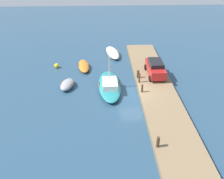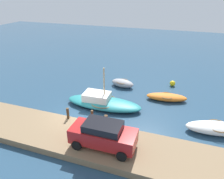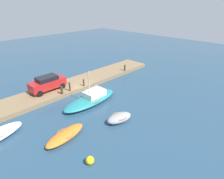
{
  "view_description": "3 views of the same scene",
  "coord_description": "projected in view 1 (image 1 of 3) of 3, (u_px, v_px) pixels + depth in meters",
  "views": [
    {
      "loc": [
        -21.43,
        3.04,
        13.51
      ],
      "look_at": [
        -0.29,
        2.11,
        0.84
      ],
      "focal_mm": 39.4,
      "sensor_mm": 36.0,
      "label": 1
    },
    {
      "loc": [
        7.22,
        -12.48,
        9.51
      ],
      "look_at": [
        1.41,
        4.35,
        0.75
      ],
      "focal_mm": 33.39,
      "sensor_mm": 36.0,
      "label": 2
    },
    {
      "loc": [
        12.34,
        16.28,
        10.02
      ],
      "look_at": [
        -0.61,
        3.67,
        1.4
      ],
      "focal_mm": 29.86,
      "sensor_mm": 36.0,
      "label": 3
    }
  ],
  "objects": [
    {
      "name": "dinghy_grey",
      "position": [
        67.0,
        84.0,
        26.44
      ],
      "size": [
        2.69,
        1.77,
        0.77
      ],
      "rotation": [
        0.0,
        0.0,
        -0.21
      ],
      "color": "#939399",
      "rests_on": "ground_plane"
    },
    {
      "name": "ground_plane",
      "position": [
        132.0,
        95.0,
        25.42
      ],
      "size": [
        84.0,
        84.0,
        0.0
      ],
      "primitive_type": "plane",
      "color": "navy"
    },
    {
      "name": "mooring_post_west",
      "position": [
        158.0,
        142.0,
        18.04
      ],
      "size": [
        0.24,
        0.24,
        0.9
      ],
      "primitive_type": "cylinder",
      "color": "#47331E",
      "rests_on": "dock_platform"
    },
    {
      "name": "mooring_post_mid_east",
      "position": [
        139.0,
        78.0,
        26.4
      ],
      "size": [
        0.19,
        0.19,
        1.09
      ],
      "primitive_type": "cylinder",
      "color": "#47331E",
      "rests_on": "dock_platform"
    },
    {
      "name": "rowboat_white",
      "position": [
        113.0,
        53.0,
        34.1
      ],
      "size": [
        4.67,
        2.35,
        0.77
      ],
      "rotation": [
        0.0,
        0.0,
        0.19
      ],
      "color": "white",
      "rests_on": "ground_plane"
    },
    {
      "name": "mooring_post_east",
      "position": [
        138.0,
        74.0,
        27.36
      ],
      "size": [
        0.26,
        0.26,
        0.9
      ],
      "primitive_type": "cylinder",
      "color": "#47331E",
      "rests_on": "dock_platform"
    },
    {
      "name": "parked_car",
      "position": [
        155.0,
        68.0,
        27.7
      ],
      "size": [
        4.11,
        1.9,
        1.72
      ],
      "rotation": [
        0.0,
        0.0,
        0.01
      ],
      "color": "#B21E1E",
      "rests_on": "dock_platform"
    },
    {
      "name": "rowboat_orange",
      "position": [
        84.0,
        66.0,
        30.59
      ],
      "size": [
        3.82,
        1.81,
        0.62
      ],
      "rotation": [
        0.0,
        0.0,
        0.15
      ],
      "color": "orange",
      "rests_on": "ground_plane"
    },
    {
      "name": "sailboat_teal",
      "position": [
        110.0,
        85.0,
        26.15
      ],
      "size": [
        6.78,
        2.55,
        3.66
      ],
      "rotation": [
        0.0,
        0.0,
        0.03
      ],
      "color": "teal",
      "rests_on": "ground_plane"
    },
    {
      "name": "mooring_post_mid_west",
      "position": [
        142.0,
        88.0,
        24.71
      ],
      "size": [
        0.2,
        0.2,
        0.87
      ],
      "primitive_type": "cylinder",
      "color": "#47331E",
      "rests_on": "dock_platform"
    },
    {
      "name": "dock_platform",
      "position": [
        157.0,
        92.0,
        25.4
      ],
      "size": [
        26.03,
        3.78,
        0.48
      ],
      "primitive_type": "cube",
      "color": "#846B4C",
      "rests_on": "ground_plane"
    },
    {
      "name": "marker_buoy",
      "position": [
        57.0,
        66.0,
        30.72
      ],
      "size": [
        0.58,
        0.58,
        0.58
      ],
      "primitive_type": "sphere",
      "color": "yellow",
      "rests_on": "ground_plane"
    }
  ]
}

